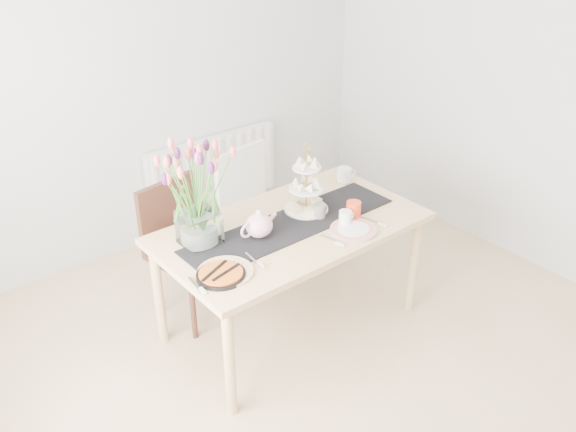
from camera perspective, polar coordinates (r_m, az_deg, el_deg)
room_shell at (r=2.90m, az=7.57°, el=2.82°), size 4.50×4.50×4.50m
radiator at (r=5.09m, az=-6.97°, el=4.13°), size 1.20×0.08×0.60m
dining_table at (r=3.69m, az=0.30°, el=-1.91°), size 1.60×0.90×0.75m
chair_brown at (r=3.97m, az=-9.85°, el=-2.23°), size 0.53×0.53×0.92m
chair_white at (r=4.34m, az=-3.22°, el=1.19°), size 0.53×0.53×0.94m
table_runner at (r=3.65m, az=0.30°, el=-0.82°), size 1.40×0.35×0.01m
tulip_vase at (r=3.32m, az=-8.67°, el=3.44°), size 0.73×0.73×0.63m
cake_stand at (r=3.76m, az=1.72°, el=2.05°), size 0.28×0.28×0.40m
teapot at (r=3.49m, az=-2.72°, el=-0.88°), size 0.26×0.22×0.17m
cream_jug at (r=4.19m, az=5.27°, el=3.85°), size 0.13×0.13×0.10m
tart_tin at (r=3.20m, az=-6.30°, el=-5.49°), size 0.26×0.26×0.03m
mug_grey at (r=3.72m, az=2.96°, el=0.45°), size 0.09×0.09×0.09m
mug_white at (r=3.65m, az=5.38°, el=-0.19°), size 0.08×0.08×0.09m
mug_orange at (r=3.73m, az=6.15°, el=0.56°), size 0.13×0.13×0.11m
plate_left at (r=3.23m, az=-5.87°, el=-5.22°), size 0.33×0.33×0.02m
plate_right at (r=3.61m, az=6.14°, el=-1.28°), size 0.33×0.33×0.01m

